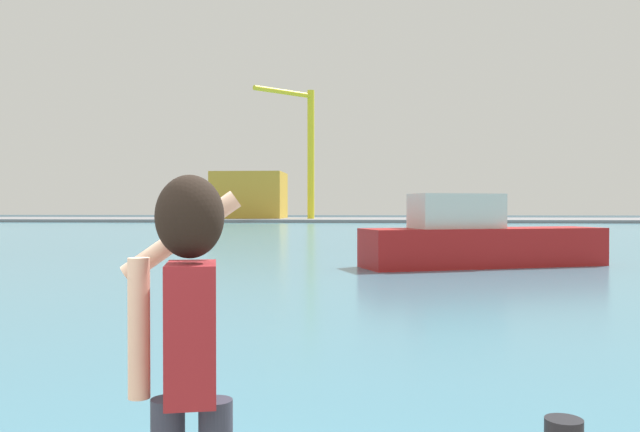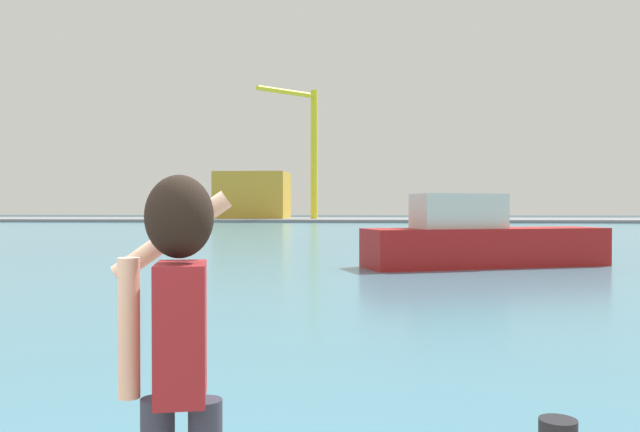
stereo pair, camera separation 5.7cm
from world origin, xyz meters
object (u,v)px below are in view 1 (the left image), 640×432
warehouse_left (250,195)px  boat_moored (479,240)px  port_crane (305,142)px  person_photographer (189,339)px

warehouse_left → boat_moored: bearing=-73.2°
warehouse_left → port_crane: 12.30m
boat_moored → port_crane: size_ratio=0.49×
boat_moored → warehouse_left: warehouse_left is taller
person_photographer → port_crane: (-8.24, 88.59, 9.82)m
person_photographer → boat_moored: (4.66, 20.54, -0.65)m
boat_moored → port_crane: (-12.91, 68.05, 10.48)m
person_photographer → port_crane: port_crane is taller
boat_moored → warehouse_left: (-21.74, 72.09, 2.92)m
person_photographer → boat_moored: 21.07m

